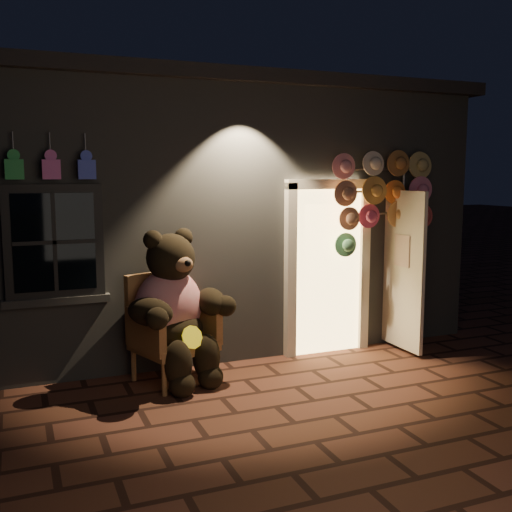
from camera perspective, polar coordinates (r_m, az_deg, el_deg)
ground at (r=6.03m, az=1.91°, el=-14.15°), size 60.00×60.00×0.00m
shop_building at (r=9.39m, az=-8.02°, el=4.58°), size 7.30×5.95×3.51m
wicker_armchair at (r=6.68m, az=-8.30°, el=-6.74°), size 0.98×0.94×1.17m
teddy_bear at (r=6.49m, az=-7.76°, el=-5.00°), size 1.16×1.09×1.69m
hat_rack at (r=7.70m, az=11.98°, el=5.50°), size 1.42×0.22×2.52m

